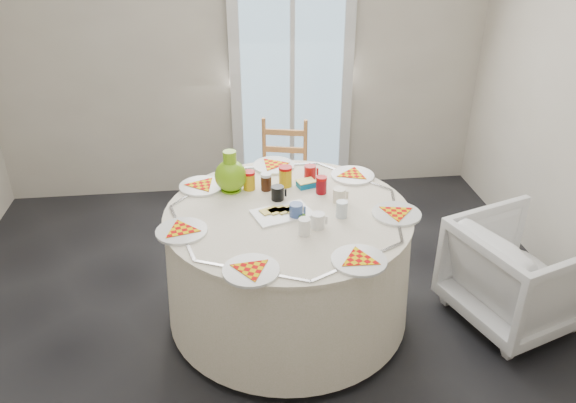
{
  "coord_description": "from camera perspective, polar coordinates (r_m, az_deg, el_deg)",
  "views": [
    {
      "loc": [
        -0.15,
        -2.5,
        2.29
      ],
      "look_at": [
        0.17,
        0.22,
        0.8
      ],
      "focal_mm": 35.0,
      "sensor_mm": 36.0,
      "label": 1
    }
  ],
  "objects": [
    {
      "name": "cheese_platter",
      "position": [
        3.1,
        -0.59,
        -0.76
      ],
      "size": [
        0.37,
        0.29,
        0.04
      ],
      "primitive_type": null,
      "rotation": [
        0.0,
        0.0,
        0.31
      ],
      "color": "white",
      "rests_on": "table"
    },
    {
      "name": "wall_back",
      "position": [
        4.61,
        -4.84,
        16.07
      ],
      "size": [
        4.0,
        0.02,
        2.6
      ],
      "primitive_type": "cube",
      "color": "#BCB5A3",
      "rests_on": "floor"
    },
    {
      "name": "table",
      "position": [
        3.34,
        0.0,
        -6.42
      ],
      "size": [
        1.43,
        1.43,
        0.72
      ],
      "primitive_type": "cylinder",
      "color": "white",
      "rests_on": "floor"
    },
    {
      "name": "jar_cluster",
      "position": [
        3.32,
        -0.48,
        2.33
      ],
      "size": [
        0.5,
        0.27,
        0.14
      ],
      "primitive_type": null,
      "rotation": [
        0.0,
        0.0,
        -0.06
      ],
      "color": "brown",
      "rests_on": "table"
    },
    {
      "name": "mugs_glasses",
      "position": [
        3.15,
        2.4,
        0.53
      ],
      "size": [
        0.71,
        0.71,
        0.1
      ],
      "primitive_type": null,
      "rotation": [
        0.0,
        0.0,
        -0.33
      ],
      "color": "#AAA6A6",
      "rests_on": "table"
    },
    {
      "name": "floor",
      "position": [
        3.39,
        -2.48,
        -13.89
      ],
      "size": [
        4.0,
        4.0,
        0.0
      ],
      "primitive_type": "plane",
      "color": "black",
      "rests_on": "ground"
    },
    {
      "name": "armchair",
      "position": [
        3.59,
        22.63,
        -5.83
      ],
      "size": [
        0.83,
        0.86,
        0.7
      ],
      "primitive_type": "imported",
      "rotation": [
        0.0,
        0.0,
        1.91
      ],
      "color": "white",
      "rests_on": "floor"
    },
    {
      "name": "place_settings",
      "position": [
        3.13,
        0.0,
        -0.48
      ],
      "size": [
        1.73,
        1.73,
        0.03
      ],
      "primitive_type": null,
      "rotation": [
        0.0,
        0.0,
        0.19
      ],
      "color": "white",
      "rests_on": "table"
    },
    {
      "name": "green_pitcher",
      "position": [
        3.33,
        -5.87,
        3.19
      ],
      "size": [
        0.2,
        0.2,
        0.25
      ],
      "primitive_type": null,
      "rotation": [
        0.0,
        0.0,
        0.05
      ],
      "color": "#6EAB11",
      "rests_on": "table"
    },
    {
      "name": "butter_tub",
      "position": [
        3.39,
        1.83,
        2.22
      ],
      "size": [
        0.13,
        0.11,
        0.04
      ],
      "primitive_type": "cube",
      "rotation": [
        0.0,
        0.0,
        0.3
      ],
      "color": "#066BA1",
      "rests_on": "table"
    },
    {
      "name": "glass_door",
      "position": [
        4.65,
        0.37,
        13.11
      ],
      "size": [
        1.0,
        0.08,
        2.1
      ],
      "primitive_type": "cube",
      "color": "silver",
      "rests_on": "floor"
    },
    {
      "name": "wooden_chair",
      "position": [
        4.24,
        -0.59,
        3.17
      ],
      "size": [
        0.44,
        0.43,
        0.83
      ],
      "primitive_type": null,
      "rotation": [
        0.0,
        0.0,
        -0.23
      ],
      "color": "#C88B48",
      "rests_on": "floor"
    }
  ]
}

